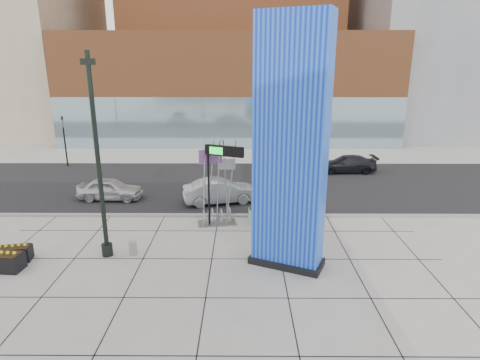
{
  "coord_description": "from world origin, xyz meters",
  "views": [
    {
      "loc": [
        2.33,
        -16.73,
        8.25
      ],
      "look_at": [
        2.21,
        2.0,
        2.7
      ],
      "focal_mm": 30.0,
      "sensor_mm": 36.0,
      "label": 1
    }
  ],
  "objects_px": {
    "blue_pylon": "(290,152)",
    "car_white_west": "(110,189)",
    "concrete_bollard": "(133,248)",
    "public_art_sculpture": "(217,202)",
    "car_silver_mid": "(220,191)",
    "overhead_street_sign": "(223,156)",
    "lamp_post": "(100,178)"
  },
  "relations": [
    {
      "from": "car_white_west",
      "to": "car_silver_mid",
      "type": "bearing_deg",
      "value": -92.75
    },
    {
      "from": "lamp_post",
      "to": "overhead_street_sign",
      "type": "bearing_deg",
      "value": 34.9
    },
    {
      "from": "blue_pylon",
      "to": "overhead_street_sign",
      "type": "bearing_deg",
      "value": 148.24
    },
    {
      "from": "public_art_sculpture",
      "to": "car_silver_mid",
      "type": "relative_size",
      "value": 1.03
    },
    {
      "from": "car_white_west",
      "to": "car_silver_mid",
      "type": "height_order",
      "value": "car_silver_mid"
    },
    {
      "from": "blue_pylon",
      "to": "car_silver_mid",
      "type": "xyz_separation_m",
      "value": [
        -3.21,
        7.65,
        -4.13
      ]
    },
    {
      "from": "concrete_bollard",
      "to": "overhead_street_sign",
      "type": "distance_m",
      "value": 6.16
    },
    {
      "from": "public_art_sculpture",
      "to": "car_white_west",
      "type": "height_order",
      "value": "public_art_sculpture"
    },
    {
      "from": "public_art_sculpture",
      "to": "overhead_street_sign",
      "type": "bearing_deg",
      "value": -39.97
    },
    {
      "from": "lamp_post",
      "to": "car_silver_mid",
      "type": "distance_m",
      "value": 8.78
    },
    {
      "from": "lamp_post",
      "to": "concrete_bollard",
      "type": "xyz_separation_m",
      "value": [
        1.13,
        0.06,
        -3.23
      ]
    },
    {
      "from": "blue_pylon",
      "to": "car_white_west",
      "type": "distance_m",
      "value": 13.67
    },
    {
      "from": "concrete_bollard",
      "to": "blue_pylon",
      "type": "bearing_deg",
      "value": -6.81
    },
    {
      "from": "blue_pylon",
      "to": "car_silver_mid",
      "type": "distance_m",
      "value": 9.26
    },
    {
      "from": "public_art_sculpture",
      "to": "concrete_bollard",
      "type": "xyz_separation_m",
      "value": [
        -3.51,
        -3.62,
        -0.87
      ]
    },
    {
      "from": "lamp_post",
      "to": "concrete_bollard",
      "type": "relative_size",
      "value": 13.35
    },
    {
      "from": "lamp_post",
      "to": "public_art_sculpture",
      "type": "xyz_separation_m",
      "value": [
        4.64,
        3.68,
        -2.36
      ]
    },
    {
      "from": "public_art_sculpture",
      "to": "concrete_bollard",
      "type": "distance_m",
      "value": 5.12
    },
    {
      "from": "overhead_street_sign",
      "to": "car_white_west",
      "type": "distance_m",
      "value": 8.79
    },
    {
      "from": "lamp_post",
      "to": "blue_pylon",
      "type": "bearing_deg",
      "value": -5.4
    },
    {
      "from": "concrete_bollard",
      "to": "car_white_west",
      "type": "relative_size",
      "value": 0.17
    },
    {
      "from": "car_white_west",
      "to": "overhead_street_sign",
      "type": "bearing_deg",
      "value": -116.99
    },
    {
      "from": "overhead_street_sign",
      "to": "car_white_west",
      "type": "relative_size",
      "value": 1.1
    },
    {
      "from": "blue_pylon",
      "to": "concrete_bollard",
      "type": "distance_m",
      "value": 8.14
    },
    {
      "from": "lamp_post",
      "to": "car_silver_mid",
      "type": "relative_size",
      "value": 1.96
    },
    {
      "from": "car_white_west",
      "to": "concrete_bollard",
      "type": "bearing_deg",
      "value": -153.58
    },
    {
      "from": "lamp_post",
      "to": "concrete_bollard",
      "type": "bearing_deg",
      "value": 3.06
    },
    {
      "from": "concrete_bollard",
      "to": "car_white_west",
      "type": "distance_m",
      "value": 8.16
    },
    {
      "from": "public_art_sculpture",
      "to": "overhead_street_sign",
      "type": "distance_m",
      "value": 2.53
    },
    {
      "from": "public_art_sculpture",
      "to": "overhead_street_sign",
      "type": "relative_size",
      "value": 1.06
    },
    {
      "from": "blue_pylon",
      "to": "overhead_street_sign",
      "type": "height_order",
      "value": "blue_pylon"
    },
    {
      "from": "lamp_post",
      "to": "concrete_bollard",
      "type": "distance_m",
      "value": 3.42
    }
  ]
}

